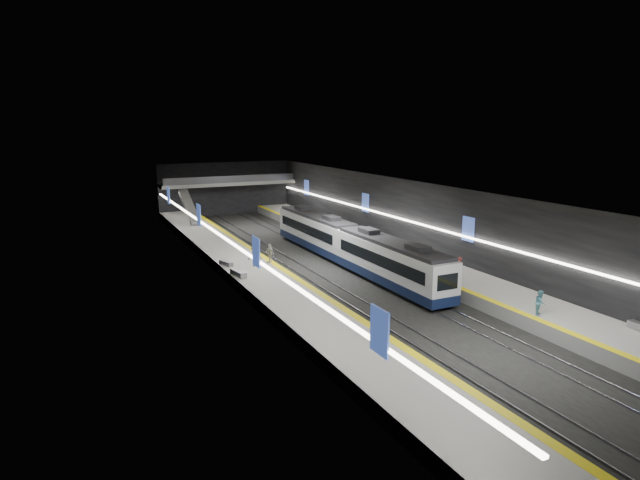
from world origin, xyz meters
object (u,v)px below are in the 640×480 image
bench_right_far (373,234)px  passenger_right_b (540,303)px  train (349,243)px  passenger_left_b (255,256)px  bench_left_near (238,273)px  bench_left_far (226,263)px  escalator (189,207)px  passenger_left_a (270,253)px  passenger_right_a (460,268)px

bench_right_far → passenger_right_b: bearing=-103.5°
bench_right_far → train: bearing=-141.5°
train → passenger_left_b: size_ratio=15.78×
train → bench_left_near: bearing=-168.6°
passenger_left_b → bench_left_far: bearing=-15.8°
train → bench_left_near: 12.28m
escalator → bench_left_far: size_ratio=4.81×
train → passenger_left_b: bearing=-179.8°
escalator → bench_left_near: (-2.00, -27.93, -1.65)m
bench_left_far → passenger_left_b: bearing=-51.4°
train → escalator: bearing=111.4°
escalator → passenger_left_b: 25.58m
bench_right_far → passenger_left_a: 16.28m
bench_right_far → passenger_left_a: bearing=-163.6°
bench_right_far → passenger_right_b: 27.48m
bench_right_far → escalator: bearing=126.1°
passenger_right_b → passenger_left_b: passenger_left_b is taller
bench_left_far → escalator: bearing=67.8°
passenger_left_a → passenger_left_b: size_ratio=0.94×
passenger_right_a → escalator: bearing=35.1°
bench_left_near → passenger_left_b: 3.38m
passenger_right_a → passenger_left_a: bearing=59.6°
bench_right_far → passenger_right_a: passenger_right_a is taller
bench_left_far → bench_right_far: bearing=-1.4°
bench_left_far → passenger_left_a: passenger_left_a is taller
bench_left_near → passenger_left_b: bearing=36.4°
passenger_left_a → train: bearing=64.5°
train → bench_left_far: train is taller
escalator → passenger_left_a: 24.95m
bench_right_far → passenger_left_b: (-16.70, -7.00, 0.75)m
bench_left_near → bench_left_far: 3.89m
train → passenger_right_b: (3.61, -20.30, -0.34)m
escalator → bench_right_far: bearing=-47.5°
bench_left_near → passenger_right_b: passenger_right_b is taller
passenger_right_a → passenger_right_b: bearing=-170.2°
bench_left_near → passenger_right_b: 23.74m
train → passenger_right_b: 20.62m
bench_left_near → escalator: bearing=76.4°
bench_left_far → passenger_left_b: passenger_left_b is taller
passenger_right_a → bench_left_far: bearing=65.7°
bench_left_near → bench_right_far: bearing=16.8°
bench_left_far → passenger_right_a: 20.66m
escalator → passenger_left_a: size_ratio=4.47×
bench_right_far → passenger_right_b: passenger_right_b is taller
bench_left_far → passenger_left_a: bearing=-29.0°
escalator → passenger_right_b: escalator is taller
train → passenger_left_a: (-8.00, 0.67, -0.30)m
train → escalator: (-10.00, 25.52, 0.70)m
bench_left_near → passenger_left_b: (2.30, 2.37, 0.70)m
escalator → bench_right_far: (17.00, -18.56, -1.70)m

